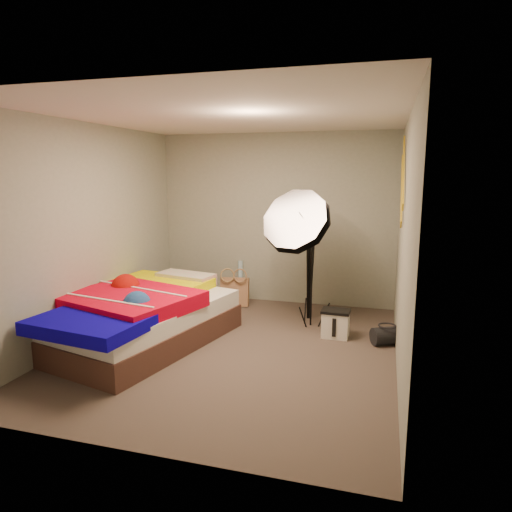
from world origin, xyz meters
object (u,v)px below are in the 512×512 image
(photo_umbrella, at_px, (298,224))
(wrapping_roll, at_px, (240,281))
(duffel_bag, at_px, (387,336))
(tote_bag, at_px, (235,292))
(camera_tripod, at_px, (309,272))
(camera_case, at_px, (335,325))
(bed, at_px, (137,316))

(photo_umbrella, bearing_deg, wrapping_roll, 138.42)
(duffel_bag, distance_m, photo_umbrella, 1.69)
(tote_bag, xyz_separation_m, wrapping_roll, (-0.01, 0.30, 0.10))
(duffel_bag, distance_m, camera_tripod, 1.35)
(wrapping_roll, xyz_separation_m, camera_case, (1.58, -1.22, -0.15))
(camera_case, bearing_deg, wrapping_roll, 144.27)
(wrapping_roll, height_order, camera_case, wrapping_roll)
(duffel_bag, bearing_deg, tote_bag, 127.93)
(wrapping_roll, distance_m, bed, 2.09)
(tote_bag, distance_m, bed, 1.81)
(bed, bearing_deg, tote_bag, 70.18)
(tote_bag, distance_m, photo_umbrella, 1.65)
(tote_bag, bearing_deg, wrapping_roll, 82.92)
(tote_bag, xyz_separation_m, camera_case, (1.57, -0.91, -0.05))
(tote_bag, height_order, duffel_bag, tote_bag)
(wrapping_roll, xyz_separation_m, photo_umbrella, (1.05, -0.93, 1.01))
(bed, xyz_separation_m, camera_tripod, (1.76, 1.41, 0.32))
(camera_case, relative_size, camera_tripod, 0.28)
(wrapping_roll, relative_size, camera_tripod, 0.55)
(camera_case, relative_size, duffel_bag, 0.92)
(camera_case, bearing_deg, camera_tripod, 126.01)
(duffel_bag, relative_size, camera_tripod, 0.30)
(camera_case, relative_size, photo_umbrella, 0.17)
(camera_tripod, bearing_deg, tote_bag, 166.03)
(wrapping_roll, bearing_deg, camera_case, -37.66)
(duffel_bag, bearing_deg, bed, 166.89)
(duffel_bag, xyz_separation_m, bed, (-2.77, -0.70, 0.22))
(wrapping_roll, relative_size, camera_case, 1.98)
(camera_case, height_order, camera_tripod, camera_tripod)
(bed, xyz_separation_m, photo_umbrella, (1.65, 1.07, 1.00))
(tote_bag, distance_m, camera_tripod, 1.26)
(camera_tripod, bearing_deg, camera_case, -55.92)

